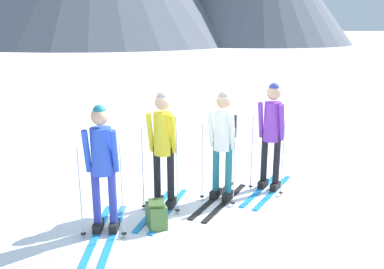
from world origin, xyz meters
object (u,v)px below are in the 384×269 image
at_px(skier_in_blue, 102,164).
at_px(skier_in_yellow, 164,143).
at_px(skier_in_white, 223,140).
at_px(backpack_on_snow_front, 156,215).
at_px(skier_in_purple, 272,132).

xyz_separation_m(skier_in_blue, skier_in_yellow, (0.85, 0.70, 0.06)).
distance_m(skier_in_blue, skier_in_white, 2.00).
height_order(skier_in_blue, skier_in_white, skier_in_white).
bearing_deg(skier_in_blue, backpack_on_snow_front, 4.01).
height_order(skier_in_yellow, backpack_on_snow_front, skier_in_yellow).
bearing_deg(backpack_on_snow_front, skier_in_purple, 29.21).
relative_size(skier_in_yellow, backpack_on_snow_front, 4.79).
bearing_deg(skier_in_purple, skier_in_white, -162.27).
relative_size(skier_in_blue, skier_in_yellow, 0.98).
height_order(skier_in_yellow, skier_in_purple, skier_in_purple).
height_order(skier_in_white, backpack_on_snow_front, skier_in_white).
xyz_separation_m(skier_in_purple, backpack_on_snow_front, (-1.98, -1.11, -0.84)).
distance_m(skier_in_white, backpack_on_snow_front, 1.61).
relative_size(skier_in_purple, backpack_on_snow_front, 4.85).
bearing_deg(skier_in_white, skier_in_yellow, -169.31).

